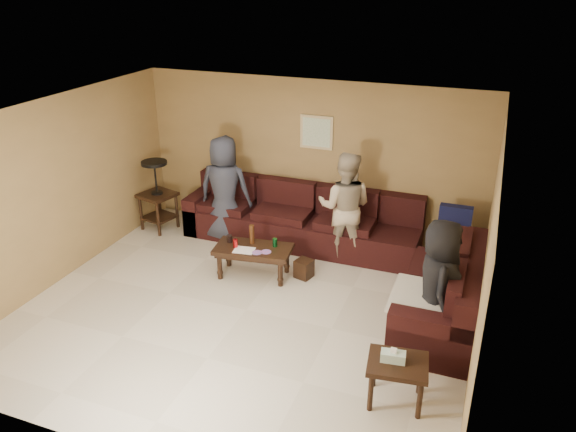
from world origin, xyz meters
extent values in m
plane|color=beige|center=(0.00, 0.00, 0.00)|extent=(5.50, 5.50, 0.00)
cube|color=silver|center=(0.00, 0.00, 2.45)|extent=(5.50, 5.00, 0.10)
cube|color=#9E7E4B|center=(0.00, 2.50, 1.25)|extent=(5.50, 0.10, 2.50)
cube|color=#9E7E4B|center=(0.00, -2.50, 1.25)|extent=(5.50, 0.10, 2.50)
cube|color=#9E7E4B|center=(-2.75, 0.00, 1.25)|extent=(0.10, 5.00, 2.50)
cube|color=#9E7E4B|center=(2.75, 0.00, 1.25)|extent=(0.10, 5.00, 2.50)
cube|color=black|center=(0.00, 2.05, 0.23)|extent=(3.70, 0.90, 0.45)
cube|color=black|center=(0.00, 2.38, 0.68)|extent=(3.70, 0.24, 0.45)
cube|color=black|center=(-1.73, 2.05, 0.32)|extent=(0.24, 0.90, 0.63)
cube|color=black|center=(2.30, 0.60, 0.23)|extent=(0.90, 2.00, 0.45)
cube|color=black|center=(2.63, 0.60, 0.68)|extent=(0.24, 2.00, 0.45)
cube|color=black|center=(2.30, -0.28, 0.32)|extent=(0.90, 0.24, 0.63)
cube|color=#13163E|center=(2.30, 2.05, 0.75)|extent=(0.45, 0.14, 0.45)
cube|color=beige|center=(2.30, 0.15, 0.58)|extent=(1.00, 0.85, 0.04)
cube|color=black|center=(-0.27, 0.85, 0.42)|extent=(1.13, 0.67, 0.06)
cube|color=black|center=(-0.27, 0.85, 0.36)|extent=(1.04, 0.58, 0.05)
cylinder|color=black|center=(-0.67, 0.59, 0.19)|extent=(0.07, 0.07, 0.39)
cylinder|color=black|center=(0.19, 0.71, 0.19)|extent=(0.07, 0.07, 0.39)
cylinder|color=black|center=(-0.72, 0.98, 0.19)|extent=(0.07, 0.07, 0.39)
cylinder|color=black|center=(0.14, 1.10, 0.19)|extent=(0.07, 0.07, 0.39)
cylinder|color=red|center=(-0.50, 0.76, 0.50)|extent=(0.07, 0.07, 0.12)
cylinder|color=#116227|center=(0.01, 0.98, 0.50)|extent=(0.07, 0.07, 0.12)
cylinder|color=#3F210E|center=(-0.33, 0.95, 0.58)|extent=(0.07, 0.07, 0.28)
cylinder|color=black|center=(-0.64, 0.87, 0.50)|extent=(0.08, 0.08, 0.11)
cube|color=white|center=(-0.35, 0.72, 0.45)|extent=(0.31, 0.26, 0.00)
cylinder|color=#ED539A|center=(-0.15, 0.71, 0.45)|extent=(0.14, 0.14, 0.01)
cylinder|color=#ED539A|center=(-0.04, 0.78, 0.45)|extent=(0.14, 0.14, 0.01)
cube|color=black|center=(-2.37, 1.73, 0.60)|extent=(0.63, 0.63, 0.05)
cube|color=black|center=(-2.37, 1.73, 0.21)|extent=(0.55, 0.55, 0.03)
cylinder|color=black|center=(-2.62, 1.59, 0.30)|extent=(0.05, 0.05, 0.60)
cylinder|color=black|center=(-2.23, 1.48, 0.30)|extent=(0.05, 0.05, 0.60)
cylinder|color=black|center=(-2.52, 1.99, 0.30)|extent=(0.05, 0.05, 0.60)
cylinder|color=black|center=(-2.12, 1.88, 0.30)|extent=(0.05, 0.05, 0.60)
cylinder|color=black|center=(-2.37, 1.73, 0.64)|extent=(0.19, 0.19, 0.03)
cylinder|color=black|center=(-2.37, 1.73, 0.90)|extent=(0.03, 0.03, 0.49)
cylinder|color=black|center=(-2.37, 1.73, 1.15)|extent=(0.41, 0.41, 0.05)
cube|color=black|center=(2.08, -0.96, 0.46)|extent=(0.64, 0.55, 0.05)
cylinder|color=black|center=(1.88, -1.17, 0.23)|extent=(0.05, 0.05, 0.46)
cylinder|color=black|center=(2.34, -1.11, 0.23)|extent=(0.05, 0.05, 0.46)
cylinder|color=black|center=(1.83, -0.81, 0.23)|extent=(0.05, 0.05, 0.46)
cylinder|color=black|center=(2.29, -0.75, 0.23)|extent=(0.05, 0.05, 0.46)
cube|color=white|center=(2.03, -0.96, 0.53)|extent=(0.25, 0.15, 0.10)
cube|color=white|center=(2.03, -0.96, 0.60)|extent=(0.06, 0.04, 0.05)
cube|color=black|center=(0.41, 1.05, 0.13)|extent=(0.27, 0.27, 0.26)
cube|color=tan|center=(0.10, 2.48, 1.70)|extent=(0.52, 0.03, 0.52)
cube|color=silver|center=(0.10, 2.46, 1.70)|extent=(0.44, 0.01, 0.44)
imported|color=#2E3240|center=(-1.17, 1.81, 0.84)|extent=(0.88, 0.64, 1.68)
imported|color=#C1AE8F|center=(0.77, 1.80, 0.83)|extent=(0.86, 0.70, 1.66)
imported|color=black|center=(2.30, 0.16, 0.77)|extent=(0.64, 0.84, 1.55)
camera|label=1|loc=(2.65, -5.47, 4.00)|focal=35.00mm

